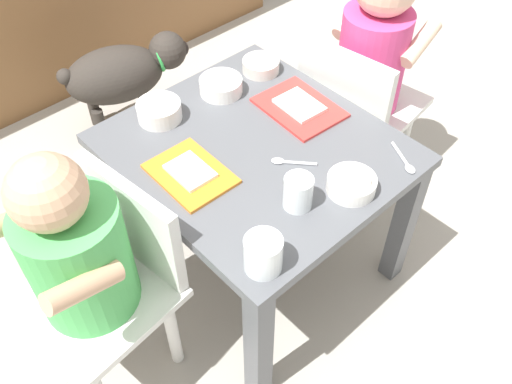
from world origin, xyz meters
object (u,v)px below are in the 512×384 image
at_px(dining_table, 256,169).
at_px(spoon_by_right_tray, 289,162).
at_px(seated_child_right, 371,56).
at_px(veggie_bowl_near, 221,85).
at_px(cereal_bowl_left_side, 159,111).
at_px(veggie_bowl_far, 261,65).
at_px(food_tray_left, 190,173).
at_px(food_tray_right, 299,107).
at_px(spoon_by_left_tray, 405,161).
at_px(water_cup_right, 263,256).
at_px(water_cup_left, 298,194).
at_px(seated_child_left, 82,254).
at_px(dog, 123,73).
at_px(cereal_bowl_right_side, 351,184).

distance_m(dining_table, spoon_by_right_tray, 0.12).
bearing_deg(seated_child_right, dining_table, -175.12).
xyz_separation_m(veggie_bowl_near, spoon_by_right_tray, (-0.05, -0.29, -0.02)).
bearing_deg(dining_table, cereal_bowl_left_side, 114.22).
bearing_deg(veggie_bowl_far, food_tray_left, -154.40).
distance_m(dining_table, food_tray_right, 0.18).
bearing_deg(spoon_by_left_tray, water_cup_right, 178.92).
bearing_deg(seated_child_right, food_tray_left, -178.90).
bearing_deg(food_tray_left, spoon_by_left_tray, -37.71).
xyz_separation_m(water_cup_left, spoon_by_left_tray, (0.25, -0.07, -0.03)).
bearing_deg(water_cup_right, veggie_bowl_near, 58.05).
bearing_deg(dining_table, spoon_by_right_tray, -81.05).
height_order(food_tray_left, spoon_by_right_tray, food_tray_left).
bearing_deg(water_cup_right, dining_table, 49.63).
bearing_deg(spoon_by_left_tray, food_tray_right, 97.50).
bearing_deg(veggie_bowl_far, spoon_by_left_tray, -90.13).
relative_size(seated_child_right, food_tray_right, 3.48).
relative_size(seated_child_left, water_cup_left, 9.41).
xyz_separation_m(veggie_bowl_far, spoon_by_right_tray, (-0.19, -0.29, -0.01)).
height_order(dining_table, dog, dining_table).
height_order(cereal_bowl_right_side, spoon_by_left_tray, cereal_bowl_right_side).
bearing_deg(food_tray_left, food_tray_right, 0.00).
distance_m(food_tray_right, veggie_bowl_far, 0.18).
relative_size(food_tray_left, food_tray_right, 0.88).
relative_size(water_cup_right, spoon_by_left_tray, 0.77).
height_order(seated_child_left, veggie_bowl_near, seated_child_left).
relative_size(cereal_bowl_left_side, veggie_bowl_far, 1.09).
xyz_separation_m(cereal_bowl_right_side, spoon_by_right_tray, (-0.04, 0.14, -0.01)).
xyz_separation_m(seated_child_left, water_cup_left, (0.38, -0.19, 0.04)).
distance_m(food_tray_left, cereal_bowl_left_side, 0.20).
distance_m(water_cup_left, spoon_by_right_tray, 0.12).
bearing_deg(food_tray_left, cereal_bowl_left_side, 71.92).
distance_m(seated_child_left, dog, 0.90).
bearing_deg(water_cup_left, food_tray_left, 116.74).
xyz_separation_m(cereal_bowl_left_side, cereal_bowl_right_side, (0.15, -0.45, -0.00)).
distance_m(cereal_bowl_left_side, veggie_bowl_near, 0.17).
bearing_deg(seated_child_right, veggie_bowl_far, 145.56).
bearing_deg(water_cup_left, veggie_bowl_near, 71.78).
xyz_separation_m(water_cup_left, spoon_by_right_tray, (0.07, 0.09, -0.03)).
distance_m(water_cup_left, cereal_bowl_left_side, 0.40).
bearing_deg(cereal_bowl_right_side, seated_child_right, 34.64).
distance_m(seated_child_right, food_tray_left, 0.59).
bearing_deg(food_tray_right, cereal_bowl_right_side, -113.50).
xyz_separation_m(dining_table, spoon_by_right_tray, (0.01, -0.09, 0.07)).
bearing_deg(veggie_bowl_near, dining_table, -109.03).
bearing_deg(cereal_bowl_left_side, seated_child_left, -147.55).
relative_size(water_cup_right, veggie_bowl_far, 0.78).
bearing_deg(cereal_bowl_right_side, veggie_bowl_far, 70.88).
bearing_deg(food_tray_right, seated_child_left, -178.10).
bearing_deg(cereal_bowl_right_side, water_cup_right, -176.17).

